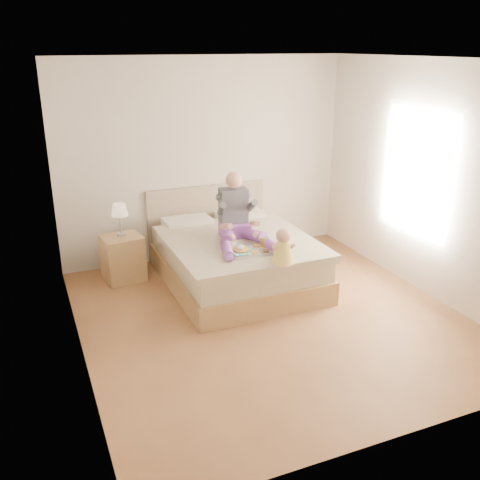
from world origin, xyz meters
name	(u,v)px	position (x,y,z in m)	size (l,w,h in m)	color
room	(280,183)	(0.08, 0.01, 1.51)	(4.02, 4.22, 2.71)	brown
bed	(234,256)	(0.00, 1.08, 0.32)	(1.70, 2.18, 1.00)	olive
nightstand	(123,258)	(-1.28, 1.63, 0.29)	(0.53, 0.48, 0.58)	olive
lamp	(120,212)	(-1.28, 1.65, 0.89)	(0.20, 0.20, 0.41)	silver
adult	(238,220)	(-0.02, 0.91, 0.85)	(0.69, 1.02, 0.82)	#733B94
tray	(249,249)	(-0.06, 0.48, 0.64)	(0.51, 0.42, 0.14)	silver
baby	(283,249)	(0.15, 0.05, 0.77)	(0.27, 0.35, 0.39)	#F2D64C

